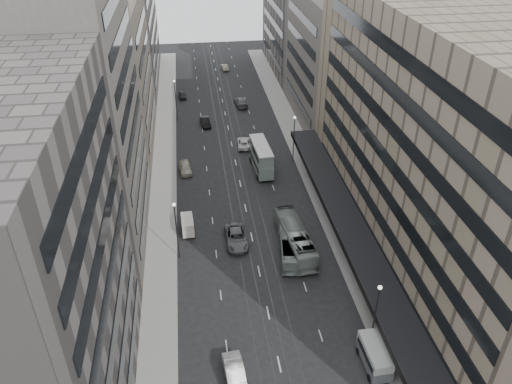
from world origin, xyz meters
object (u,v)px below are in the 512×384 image
vw_microbus (375,355)px  sedan_2 (236,238)px  bus_far (295,238)px  panel_van (188,225)px  sedan_1 (235,374)px  double_decker (261,157)px  bus_near (289,245)px  pedestrian (425,384)px

vw_microbus → sedan_2: vw_microbus is taller
bus_far → panel_van: (-13.72, 5.44, -0.41)m
bus_far → sedan_1: size_ratio=2.31×
sedan_2 → double_decker: bearing=71.1°
panel_van → vw_microbus: bearing=-57.2°
bus_near → panel_van: (-12.75, 6.38, -0.12)m
vw_microbus → sedan_2: (-11.36, 21.45, -0.62)m
sedan_1 → pedestrian: pedestrian is taller
sedan_1 → double_decker: bearing=73.0°
bus_far → vw_microbus: bus_far is taller
bus_near → sedan_2: (-6.44, 3.12, -0.50)m
panel_van → sedan_1: panel_van is taller
pedestrian → vw_microbus: bearing=-46.9°
sedan_2 → sedan_1: bearing=-97.3°
bus_near → pedestrian: bearing=119.6°
double_decker → sedan_2: 19.72m
vw_microbus → pedestrian: size_ratio=2.81×
bus_near → panel_van: bearing=-18.6°
pedestrian → sedan_1: bearing=-15.9°
bus_near → sedan_2: size_ratio=1.59×
double_decker → sedan_1: bearing=-105.3°
bus_near → pedestrian: bus_near is taller
sedan_1 → sedan_2: size_ratio=0.84×
bus_far → sedan_1: bearing=58.2°
sedan_1 → sedan_2: sedan_2 is taller
bus_near → panel_van: 14.26m
sedan_2 → pedestrian: size_ratio=3.47×
pedestrian → panel_van: bearing=-57.0°
panel_van → pedestrian: (21.39, -28.15, -0.20)m
vw_microbus → panel_van: (-17.67, 24.71, -0.24)m
bus_near → double_decker: 21.84m
bus_far → vw_microbus: bearing=96.9°
bus_near → bus_far: bearing=-128.0°
double_decker → bus_far: bearing=-89.6°
bus_near → double_decker: double_decker is taller
double_decker → panel_van: size_ratio=2.41×
sedan_1 → vw_microbus: bearing=-5.9°
sedan_2 → pedestrian: pedestrian is taller
vw_microbus → pedestrian: (3.72, -3.43, -0.44)m
vw_microbus → sedan_1: vw_microbus is taller
bus_far → pedestrian: bearing=103.9°
vw_microbus → sedan_2: bearing=116.4°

